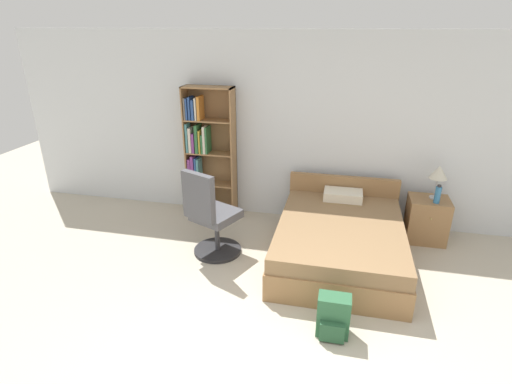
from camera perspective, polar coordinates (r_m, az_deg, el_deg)
The scene contains 8 objects.
wall_back at distance 5.57m, azimuth 9.04°, elevation 8.56°, with size 9.00×0.06×2.60m.
bookshelf at distance 5.82m, azimuth -7.37°, elevation 5.11°, with size 0.71×0.26×1.88m.
bed at distance 4.95m, azimuth 11.85°, elevation -6.59°, with size 1.47×1.95×0.75m.
office_chair at distance 4.81m, azimuth -6.46°, elevation -3.79°, with size 0.65×0.70×1.13m.
nightstand at distance 5.68m, azimuth 23.19°, elevation -3.64°, with size 0.50×0.45×0.59m.
table_lamp at distance 5.49m, azimuth 24.65°, elevation 2.46°, with size 0.22×0.22×0.44m.
water_bottle at distance 5.44m, azimuth 24.53°, elevation -0.32°, with size 0.07×0.07×0.24m.
backpack_green at distance 3.86m, azimuth 10.98°, elevation -17.13°, with size 0.30×0.24×0.41m.
Camera 1 is at (0.33, -2.16, 2.65)m, focal length 28.00 mm.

